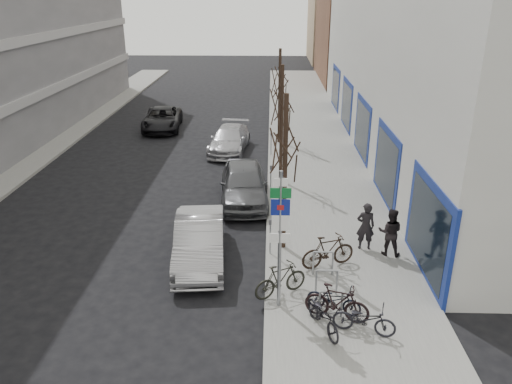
# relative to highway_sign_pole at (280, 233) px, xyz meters

# --- Properties ---
(ground) EXTENTS (120.00, 120.00, 0.00)m
(ground) POSITION_rel_highway_sign_pole_xyz_m (-2.40, 0.01, -2.46)
(ground) COLOR black
(ground) RESTS_ON ground
(sidewalk_east) EXTENTS (5.00, 70.00, 0.15)m
(sidewalk_east) POSITION_rel_highway_sign_pole_xyz_m (2.10, 10.01, -2.38)
(sidewalk_east) COLOR slate
(sidewalk_east) RESTS_ON ground
(brick_building_far) EXTENTS (12.00, 14.00, 8.00)m
(brick_building_far) POSITION_rel_highway_sign_pole_xyz_m (10.60, 40.01, 1.54)
(brick_building_far) COLOR brown
(brick_building_far) RESTS_ON ground
(tan_building_far) EXTENTS (13.00, 12.00, 9.00)m
(tan_building_far) POSITION_rel_highway_sign_pole_xyz_m (11.10, 55.01, 2.04)
(tan_building_far) COLOR #937A5B
(tan_building_far) RESTS_ON ground
(highway_sign_pole) EXTENTS (0.55, 0.10, 4.20)m
(highway_sign_pole) POSITION_rel_highway_sign_pole_xyz_m (0.00, 0.00, 0.00)
(highway_sign_pole) COLOR gray
(highway_sign_pole) RESTS_ON ground
(bike_rack) EXTENTS (0.66, 2.26, 0.83)m
(bike_rack) POSITION_rel_highway_sign_pole_xyz_m (1.40, 0.61, -1.80)
(bike_rack) COLOR gray
(bike_rack) RESTS_ON sidewalk_east
(tree_near) EXTENTS (1.80, 1.80, 5.50)m
(tree_near) POSITION_rel_highway_sign_pole_xyz_m (0.20, 3.51, 1.65)
(tree_near) COLOR black
(tree_near) RESTS_ON ground
(tree_mid) EXTENTS (1.80, 1.80, 5.50)m
(tree_mid) POSITION_rel_highway_sign_pole_xyz_m (0.20, 10.01, 1.65)
(tree_mid) COLOR black
(tree_mid) RESTS_ON ground
(tree_far) EXTENTS (1.80, 1.80, 5.50)m
(tree_far) POSITION_rel_highway_sign_pole_xyz_m (0.20, 16.51, 1.65)
(tree_far) COLOR black
(tree_far) RESTS_ON ground
(meter_front) EXTENTS (0.10, 0.08, 1.27)m
(meter_front) POSITION_rel_highway_sign_pole_xyz_m (-0.25, 3.01, -1.54)
(meter_front) COLOR gray
(meter_front) RESTS_ON sidewalk_east
(meter_mid) EXTENTS (0.10, 0.08, 1.27)m
(meter_mid) POSITION_rel_highway_sign_pole_xyz_m (-0.25, 8.51, -1.54)
(meter_mid) COLOR gray
(meter_mid) RESTS_ON sidewalk_east
(meter_back) EXTENTS (0.10, 0.08, 1.27)m
(meter_back) POSITION_rel_highway_sign_pole_xyz_m (-0.25, 14.01, -1.54)
(meter_back) COLOR gray
(meter_back) RESTS_ON sidewalk_east
(bike_near_left) EXTENTS (1.11, 1.75, 1.03)m
(bike_near_left) POSITION_rel_highway_sign_pole_xyz_m (1.15, -1.05, -1.79)
(bike_near_left) COLOR black
(bike_near_left) RESTS_ON sidewalk_east
(bike_near_right) EXTENTS (1.86, 1.08, 1.08)m
(bike_near_right) POSITION_rel_highway_sign_pole_xyz_m (1.55, -0.59, -1.77)
(bike_near_right) COLOR black
(bike_near_right) RESTS_ON sidewalk_east
(bike_mid_curb) EXTENTS (1.61, 1.01, 0.94)m
(bike_mid_curb) POSITION_rel_highway_sign_pole_xyz_m (1.52, -0.24, -1.84)
(bike_mid_curb) COLOR black
(bike_mid_curb) RESTS_ON sidewalk_east
(bike_mid_inner) EXTENTS (1.75, 1.32, 1.05)m
(bike_mid_inner) POSITION_rel_highway_sign_pole_xyz_m (0.06, 0.53, -1.78)
(bike_mid_inner) COLOR black
(bike_mid_inner) RESTS_ON sidewalk_east
(bike_far_curb) EXTENTS (1.71, 0.92, 1.00)m
(bike_far_curb) POSITION_rel_highway_sign_pole_xyz_m (2.19, -1.16, -1.81)
(bike_far_curb) COLOR black
(bike_far_curb) RESTS_ON sidewalk_east
(bike_far_inner) EXTENTS (1.93, 1.19, 1.13)m
(bike_far_inner) POSITION_rel_highway_sign_pole_xyz_m (1.61, 2.22, -1.74)
(bike_far_inner) COLOR black
(bike_far_inner) RESTS_ON sidewalk_east
(parked_car_front) EXTENTS (2.03, 4.68, 1.50)m
(parked_car_front) POSITION_rel_highway_sign_pole_xyz_m (-2.60, 2.72, -1.71)
(parked_car_front) COLOR #9C9CA0
(parked_car_front) RESTS_ON ground
(parked_car_mid) EXTENTS (2.33, 4.98, 1.65)m
(parked_car_mid) POSITION_rel_highway_sign_pole_xyz_m (-1.40, 7.84, -1.63)
(parked_car_mid) COLOR #4F5054
(parked_car_mid) RESTS_ON ground
(parked_car_back) EXTENTS (2.34, 4.88, 1.37)m
(parked_car_back) POSITION_rel_highway_sign_pole_xyz_m (-2.60, 15.09, -1.77)
(parked_car_back) COLOR #ABAAAF
(parked_car_back) RESTS_ON ground
(lane_car) EXTENTS (2.75, 5.18, 1.39)m
(lane_car) POSITION_rel_highway_sign_pole_xyz_m (-7.36, 19.77, -1.76)
(lane_car) COLOR black
(lane_car) RESTS_ON ground
(pedestrian_near) EXTENTS (0.64, 0.43, 1.70)m
(pedestrian_near) POSITION_rel_highway_sign_pole_xyz_m (2.99, 3.48, -1.46)
(pedestrian_near) COLOR black
(pedestrian_near) RESTS_ON sidewalk_east
(pedestrian_far) EXTENTS (0.70, 0.56, 1.68)m
(pedestrian_far) POSITION_rel_highway_sign_pole_xyz_m (3.74, 3.10, -1.47)
(pedestrian_far) COLOR black
(pedestrian_far) RESTS_ON sidewalk_east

